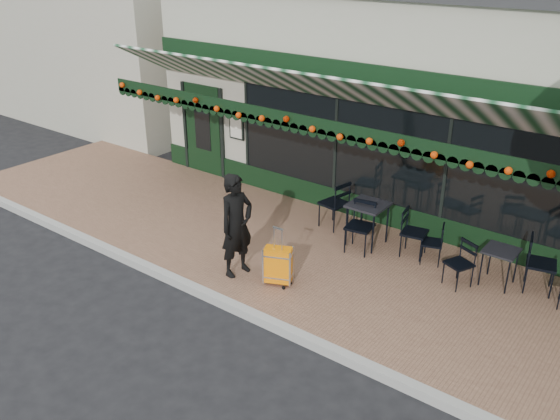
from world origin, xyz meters
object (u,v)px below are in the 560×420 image
Objects in this scene: chair_b_right at (414,233)px; cafe_table_b at (368,208)px; chair_b_left at (334,204)px; chair_b_front at (360,227)px; cafe_table_a at (501,253)px; chair_a_right at (541,264)px; suitcase at (278,265)px; woman at (237,225)px; chair_a_front at (459,264)px; chair_a_left at (432,243)px.

cafe_table_b is at bearing 87.23° from chair_b_right.
chair_b_front is (0.93, -0.59, -0.02)m from chair_b_left.
chair_b_left is at bearing 176.60° from cafe_table_a.
chair_b_left is at bearing 76.52° from chair_a_right.
cafe_table_a is 2.50m from cafe_table_b.
woman is at bearing 165.17° from suitcase.
chair_a_front is (1.98, -0.40, -0.35)m from cafe_table_b.
cafe_table_b is 0.92× the size of chair_b_right.
chair_a_left is at bearing -107.65° from chair_b_right.
chair_a_left is at bearing 27.86° from suitcase.
woman is 5.07m from chair_a_right.
chair_b_left reaches higher than chair_b_right.
suitcase reaches higher than chair_b_left.
chair_a_right is (3.10, 0.26, -0.26)m from cafe_table_b.
cafe_table_b reaches higher than chair_a_front.
cafe_table_a is at bearing -49.11° from woman.
woman is 2.38× the size of chair_a_left.
chair_a_left is (1.29, 0.07, -0.36)m from cafe_table_b.
suitcase is 3.02m from chair_a_front.
chair_a_right is at bearing -50.75° from woman.
suitcase reaches higher than chair_a_left.
chair_a_left is 0.85× the size of chair_b_right.
cafe_table_b is 1.04× the size of chair_a_front.
woman is 3.28m from chair_b_right.
chair_b_front is at bearing -157.49° from chair_a_front.
suitcase is 1.25× the size of cafe_table_b.
chair_b_right is at bearing 34.79° from suitcase.
suitcase reaches higher than chair_b_front.
suitcase is at bearing -142.98° from cafe_table_a.
chair_b_front is at bearing 68.46° from chair_b_left.
chair_a_left is 0.83m from chair_a_front.
chair_b_front reaches higher than chair_a_front.
chair_a_right reaches higher than cafe_table_b.
chair_b_right is (2.16, 2.43, -0.46)m from woman.
chair_b_left is at bearing 75.62° from chair_b_right.
chair_a_front is at bearing 11.84° from suitcase.
cafe_table_b is at bearing -19.72° from woman.
chair_b_front is at bearing 106.99° from chair_b_right.
chair_b_front is at bearing 87.41° from chair_a_right.
woman reaches higher than chair_a_right.
cafe_table_b is 0.86× the size of chair_b_front.
woman is at bearing -124.93° from chair_a_front.
suitcase is at bearing -101.99° from cafe_table_b.
suitcase is 4.32m from chair_a_right.
chair_a_front is at bearing -138.93° from cafe_table_a.
chair_a_front is 2.96m from chair_b_left.
chair_b_left reaches higher than chair_b_front.
chair_b_left is 1.82m from chair_b_right.
chair_b_front is (-1.95, 0.07, 0.08)m from chair_a_front.
chair_a_right is at bearing 4.83° from cafe_table_b.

